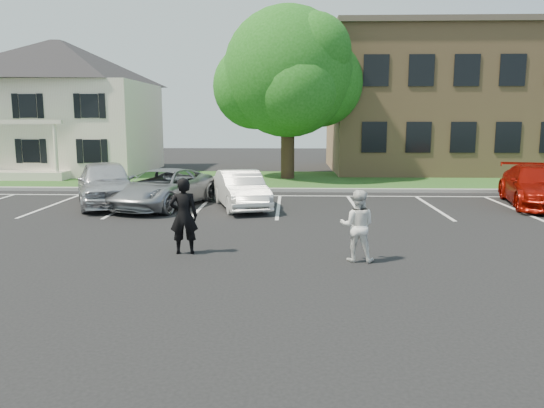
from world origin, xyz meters
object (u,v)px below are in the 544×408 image
object	(u,v)px
house	(61,107)
office_building	(515,102)
car_red_compact	(537,186)
man_black_suit	(184,216)
man_white_shirt	(357,226)
car_white_sedan	(241,190)
car_silver_west	(106,183)
car_silver_minivan	(163,188)
tree	(290,75)

from	to	relation	value
house	office_building	distance (m)	27.08
house	car_red_compact	xyz separation A→B (m)	(22.47, -11.45, -3.10)
man_black_suit	car_red_compact	size ratio (longest dim) A/B	0.36
man_white_shirt	man_black_suit	bearing A→B (deg)	2.42
office_building	car_white_sedan	world-z (taller)	office_building
house	man_black_suit	bearing A→B (deg)	-59.84
car_silver_west	house	bearing A→B (deg)	96.17
man_black_suit	car_white_sedan	size ratio (longest dim) A/B	0.45
man_black_suit	office_building	bearing A→B (deg)	-134.76
office_building	man_white_shirt	world-z (taller)	office_building
car_silver_west	car_silver_minivan	distance (m)	2.23
man_black_suit	car_silver_minivan	bearing A→B (deg)	-79.37
office_building	car_silver_minivan	xyz separation A→B (m)	(-18.21, -14.14, -3.47)
house	car_silver_west	xyz separation A→B (m)	(6.59, -11.78, -3.00)
man_black_suit	man_white_shirt	world-z (taller)	man_black_suit
house	car_silver_west	world-z (taller)	house
car_silver_west	tree	bearing A→B (deg)	28.40
office_building	car_silver_west	world-z (taller)	office_building
man_black_suit	tree	bearing A→B (deg)	-106.07
house	office_building	world-z (taller)	office_building
tree	car_silver_minivan	world-z (taller)	tree
car_silver_minivan	car_white_sedan	size ratio (longest dim) A/B	1.22
man_black_suit	car_silver_minivan	xyz separation A→B (m)	(-2.10, 6.63, -0.23)
car_white_sedan	car_red_compact	distance (m)	10.85
house	tree	bearing A→B (deg)	-13.74
man_black_suit	car_white_sedan	world-z (taller)	man_black_suit
car_silver_west	car_red_compact	xyz separation A→B (m)	(15.88, 0.33, -0.09)
car_silver_minivan	car_red_compact	xyz separation A→B (m)	(13.68, 0.67, 0.05)
car_red_compact	car_white_sedan	bearing A→B (deg)	-164.20
car_silver_west	car_white_sedan	xyz separation A→B (m)	(5.07, -0.50, -0.16)
man_black_suit	car_silver_minivan	distance (m)	6.96
car_red_compact	house	bearing A→B (deg)	164.42
tree	car_silver_west	size ratio (longest dim) A/B	1.81
tree	car_silver_minivan	size ratio (longest dim) A/B	1.78
tree	car_white_sedan	bearing A→B (deg)	-100.77
car_silver_west	office_building	bearing A→B (deg)	11.01
car_white_sedan	car_red_compact	bearing A→B (deg)	-12.50
man_white_shirt	car_silver_minivan	distance (m)	9.44
man_white_shirt	car_silver_west	xyz separation A→B (m)	(-8.34, 7.51, 0.01)
man_black_suit	car_silver_west	distance (m)	8.19
car_silver_west	car_white_sedan	world-z (taller)	car_silver_west
house	tree	world-z (taller)	tree
man_black_suit	man_white_shirt	bearing A→B (deg)	165.42
man_white_shirt	car_silver_minivan	bearing A→B (deg)	-39.36
car_silver_minivan	man_white_shirt	bearing A→B (deg)	-31.86
car_silver_minivan	car_white_sedan	distance (m)	2.87
car_white_sedan	house	bearing A→B (deg)	116.63
house	man_white_shirt	bearing A→B (deg)	-52.25
car_white_sedan	car_red_compact	xyz separation A→B (m)	(10.81, 0.83, 0.07)
house	car_white_sedan	size ratio (longest dim) A/B	2.55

